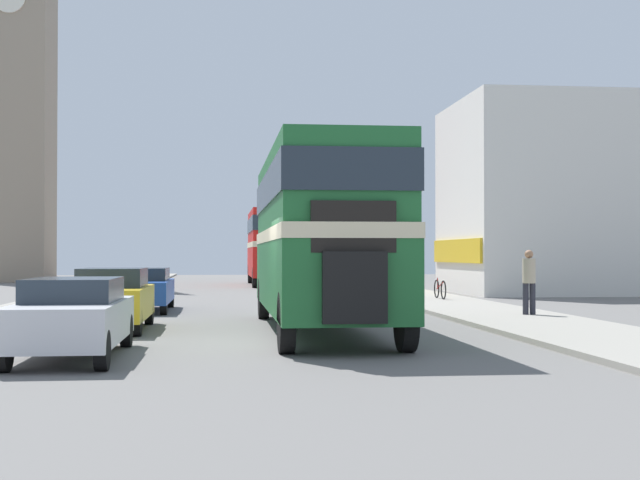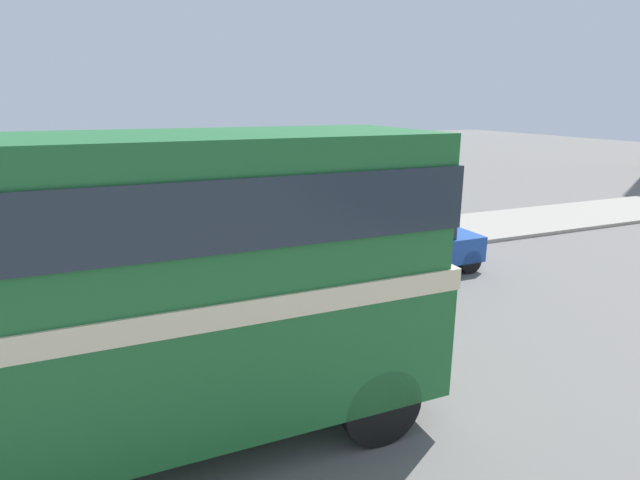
% 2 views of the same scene
% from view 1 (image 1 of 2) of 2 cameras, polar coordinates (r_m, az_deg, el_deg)
% --- Properties ---
extents(ground_plane, '(120.00, 120.00, 0.00)m').
position_cam_1_polar(ground_plane, '(17.94, -2.49, -6.72)').
color(ground_plane, slate).
extents(sidewalk_right, '(3.50, 120.00, 0.12)m').
position_cam_1_polar(sidewalk_right, '(19.58, 17.74, -6.01)').
color(sidewalk_right, gray).
rests_on(sidewalk_right, ground_plane).
extents(double_decker_bus, '(2.53, 10.92, 4.09)m').
position_cam_1_polar(double_decker_bus, '(20.80, 0.01, 0.85)').
color(double_decker_bus, '#1E602D').
rests_on(double_decker_bus, ground_plane).
extents(bus_distant, '(2.51, 9.84, 4.29)m').
position_cam_1_polar(bus_distant, '(51.70, -3.13, -0.07)').
color(bus_distant, red).
rests_on(bus_distant, ground_plane).
extents(car_parked_near, '(1.69, 4.46, 1.39)m').
position_cam_1_polar(car_parked_near, '(16.21, -15.55, -4.71)').
color(car_parked_near, silver).
rests_on(car_parked_near, ground_plane).
extents(car_parked_mid, '(1.68, 4.26, 1.48)m').
position_cam_1_polar(car_parked_mid, '(21.88, -13.15, -3.64)').
color(car_parked_mid, gold).
rests_on(car_parked_mid, ground_plane).
extents(car_parked_far, '(1.80, 4.63, 1.37)m').
position_cam_1_polar(car_parked_far, '(28.93, -11.32, -3.05)').
color(car_parked_far, '#1E479E').
rests_on(car_parked_far, ground_plane).
extents(pedestrian_walking, '(0.37, 0.37, 1.81)m').
position_cam_1_polar(pedestrian_walking, '(25.65, 13.23, -2.38)').
color(pedestrian_walking, '#282833').
rests_on(pedestrian_walking, sidewalk_right).
extents(bicycle_on_pavement, '(0.05, 1.76, 0.78)m').
position_cam_1_polar(bicycle_on_pavement, '(34.03, 7.69, -3.14)').
color(bicycle_on_pavement, black).
rests_on(bicycle_on_pavement, sidewalk_right).
extents(church_tower, '(4.68, 4.68, 35.29)m').
position_cam_1_polar(church_tower, '(63.85, -18.82, 13.88)').
color(church_tower, gray).
rests_on(church_tower, ground_plane).
extents(shop_building_block, '(17.67, 8.44, 8.88)m').
position_cam_1_polar(shop_building_block, '(44.75, 19.69, 2.51)').
color(shop_building_block, silver).
rests_on(shop_building_block, ground_plane).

